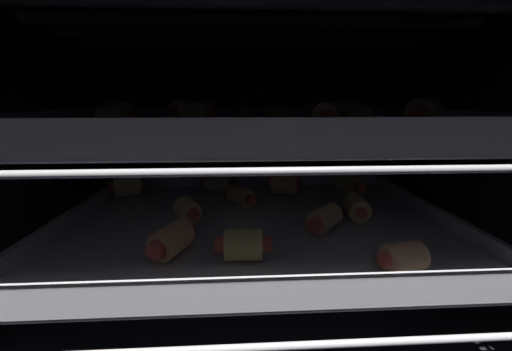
{
  "coord_description": "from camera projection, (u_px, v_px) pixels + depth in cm",
  "views": [
    {
      "loc": [
        -1.8,
        -34.4,
        24.62
      ],
      "look_at": [
        0.0,
        0.68,
        15.3
      ],
      "focal_mm": 19.67,
      "sensor_mm": 36.0,
      "label": 1
    }
  ],
  "objects": [
    {
      "name": "oven_wall_left",
      "position": [
        11.0,
        164.0,
        0.34
      ],
      "size": [
        1.2,
        41.74,
        34.51
      ],
      "primitive_type": "cube",
      "color": "black",
      "rests_on": "ground_plane"
    },
    {
      "name": "pig_in_blanket_upper_2",
      "position": [
        357.0,
        115.0,
        0.36
      ],
      "size": [
        4.69,
        3.81,
        2.49
      ],
      "rotation": [
        0.0,
        0.0,
        5.26
      ],
      "color": "#DFC286",
      "rests_on": "baking_tray_upper"
    },
    {
      "name": "pig_in_blanket_lower_4",
      "position": [
        356.0,
        207.0,
        0.38
      ],
      "size": [
        3.36,
        5.32,
        2.93
      ],
      "rotation": [
        0.0,
        0.0,
        6.17
      ],
      "color": "#D9BA6F",
      "rests_on": "baking_tray_lower"
    },
    {
      "name": "oven_rack_lower",
      "position": [
        256.0,
        228.0,
        0.38
      ],
      "size": [
        55.06,
        40.91,
        0.52
      ],
      "color": "#B7B7BC"
    },
    {
      "name": "heating_element",
      "position": [
        256.0,
        27.0,
        0.31
      ],
      "size": [
        46.38,
        18.67,
        1.46
      ],
      "color": "#333338"
    },
    {
      "name": "pig_in_blanket_lower_2",
      "position": [
        285.0,
        184.0,
        0.47
      ],
      "size": [
        5.57,
        4.48,
        3.34
      ],
      "rotation": [
        0.0,
        0.0,
        1.22
      ],
      "color": "#EBBB73",
      "rests_on": "baking_tray_lower"
    },
    {
      "name": "pig_in_blanket_upper_1",
      "position": [
        182.0,
        110.0,
        0.43
      ],
      "size": [
        3.74,
        5.29,
        3.3
      ],
      "rotation": [
        0.0,
        0.0,
        6.12
      ],
      "color": "#E9C472",
      "rests_on": "baking_tray_upper"
    },
    {
      "name": "pig_in_blanket_lower_0",
      "position": [
        128.0,
        186.0,
        0.46
      ],
      "size": [
        5.82,
        4.64,
        3.4
      ],
      "rotation": [
        0.0,
        0.0,
        5.1
      ],
      "color": "#D7C184",
      "rests_on": "baking_tray_lower"
    },
    {
      "name": "pig_in_blanket_upper_6",
      "position": [
        278.0,
        113.0,
        0.43
      ],
      "size": [
        5.2,
        4.09,
        2.45
      ],
      "rotation": [
        0.0,
        0.0,
        2.16
      ],
      "color": "#D9B081",
      "rests_on": "baking_tray_upper"
    },
    {
      "name": "oven_wall_right",
      "position": [
        482.0,
        159.0,
        0.37
      ],
      "size": [
        1.2,
        41.74,
        34.51
      ],
      "primitive_type": "cube",
      "color": "black",
      "rests_on": "ground_plane"
    },
    {
      "name": "pig_in_blanket_upper_9",
      "position": [
        115.0,
        116.0,
        0.35
      ],
      "size": [
        5.12,
        3.35,
        2.54
      ],
      "rotation": [
        0.0,
        0.0,
        1.33
      ],
      "color": "#ECBD7A",
      "rests_on": "baking_tray_upper"
    },
    {
      "name": "pig_in_blanket_lower_8",
      "position": [
        403.0,
        257.0,
        0.26
      ],
      "size": [
        4.94,
        3.35,
        2.69
      ],
      "rotation": [
        0.0,
        0.0,
        4.93
      ],
      "color": "#ECB083",
      "rests_on": "baking_tray_lower"
    },
    {
      "name": "pig_in_blanket_upper_7",
      "position": [
        120.0,
        113.0,
        0.38
      ],
      "size": [
        4.79,
        3.56,
        3.01
      ],
      "rotation": [
        0.0,
        0.0,
        1.76
      ],
      "color": "#E5B77A",
      "rests_on": "baking_tray_upper"
    },
    {
      "name": "pig_in_blanket_lower_3",
      "position": [
        241.0,
        196.0,
        0.42
      ],
      "size": [
        4.57,
        5.43,
        2.71
      ],
      "rotation": [
        0.0,
        0.0,
        3.78
      ],
      "color": "#ECBA6E",
      "rests_on": "baking_tray_lower"
    },
    {
      "name": "pig_in_blanket_upper_5",
      "position": [
        243.0,
        113.0,
        0.46
      ],
      "size": [
        4.38,
        3.76,
        2.46
      ],
      "rotation": [
        0.0,
        0.0,
        5.3
      ],
      "color": "#E3BF78",
      "rests_on": "baking_tray_upper"
    },
    {
      "name": "pig_in_blanket_lower_9",
      "position": [
        218.0,
        184.0,
        0.48
      ],
      "size": [
        6.24,
        3.32,
        2.69
      ],
      "rotation": [
        0.0,
        0.0,
        1.41
      ],
      "color": "#D3B882",
      "rests_on": "baking_tray_lower"
    },
    {
      "name": "oven_rack_upper",
      "position": [
        256.0,
        135.0,
        0.34
      ],
      "size": [
        55.06,
        40.91,
        0.52
      ],
      "color": "#B7B7BC"
    },
    {
      "name": "pig_in_blanket_lower_6",
      "position": [
        243.0,
        244.0,
        0.27
      ],
      "size": [
        5.6,
        3.2,
        3.09
      ],
      "rotation": [
        0.0,
        0.0,
        1.54
      ],
      "color": "#E3C772",
      "rests_on": "baking_tray_lower"
    },
    {
      "name": "pig_in_blanket_upper_4",
      "position": [
        345.0,
        110.0,
        0.45
      ],
      "size": [
        6.18,
        4.17,
        3.28
      ],
      "rotation": [
        0.0,
        0.0,
        1.31
      ],
      "color": "#E9B77A",
      "rests_on": "baking_tray_upper"
    },
    {
      "name": "pig_in_blanket_lower_5",
      "position": [
        350.0,
        184.0,
        0.47
      ],
      "size": [
        4.45,
        6.03,
        3.3
      ],
      "rotation": [
        0.0,
        0.0,
        3.51
      ],
      "color": "#D5B97C",
      "rests_on": "baking_tray_lower"
    },
    {
      "name": "pig_in_blanket_upper_0",
      "position": [
        198.0,
        113.0,
        0.36
      ],
      "size": [
        5.37,
        4.32,
        3.13
      ],
      "rotation": [
        0.0,
        0.0,
        4.33
      ],
      "color": "#DAC270",
      "rests_on": "baking_tray_upper"
    },
    {
      "name": "ground_plane",
      "position": [
        256.0,
        285.0,
        0.4
      ],
      "size": [
        60.37,
        44.14,
        1.2
      ],
      "primitive_type": "cube",
      "color": "black"
    },
    {
      "name": "baking_tray_lower",
      "position": [
        256.0,
        222.0,
        0.37
      ],
      "size": [
        48.14,
        31.43,
        2.76
      ],
      "color": "silver",
      "rests_on": "oven_rack_lower"
    },
    {
      "name": "pig_in_blanket_upper_8",
      "position": [
        426.0,
        112.0,
        0.34
      ],
      "size": [
        5.6,
        5.27,
        3.36
      ],
      "rotation": [
        0.0,
        0.0,
        2.29
      ],
      "color": "#E3BF76",
      "rests_on": "baking_tray_upper"
    },
    {
      "name": "pig_in_blanket_upper_3",
      "position": [
        320.0,
        115.0,
        0.33
      ],
      "size": [
        2.99,
        6.16,
        2.91
      ],
      "rotation": [
        0.0,
        0.0,
        3.16
      ],
      "color": "#E5B080",
      "rests_on": "baking_tray_upper"
    },
    {
      "name": "oven_ceiling",
      "position": [
        256.0,
        2.0,
        0.31
      ],
      "size": [
        60.37,
        44.14,
        1.2
      ],
      "primitive_type": "cube",
      "color": "black"
    },
    {
      "name": "baking_tray_upper",
      "position": [
        256.0,
        128.0,
        0.34
      ],
      "size": [
        48.14,
        31.43,
        2.73
      ],
      "color": "silver",
      "rests_on": "oven_rack_upper"
    },
    {
      "name": "pig_in_blanket_lower_7",
      "position": [
        188.0,
        209.0,
        0.37
      ],
      "size": [
        3.98,
        5.04,
        2.97
      ],
      "rotation": [
        0.0,
        0.0,
        0.48
      ],
      "color": "#E6B774",
      "rests_on": "baking_tray_lower"
    },
    {
      "name": "pig_in_blanket_lower_10",
      "position": [
        172.0,
        240.0,
        0.28
      ],
      "size": [
        4.37,
        5.69,
        3.05
      ],
      "rotation": [
        0.0,
        0.0,
        2.68
      ],
      "color": "#ECB078",
      "rests_on": "baking_tray_lower"
    },
    {
      "name": "pig_in_blanket_lower_1",
      "position": [
        325.0,
        218.0,
        0.34
      ],
      "size": [
        5.43,
        5.68,
        2.89
      ],
      "rotation": [
        0.0,
        0.0,
        2.4
      ],
      "color": "#D5B27F",
      "rests_on": "baking_tray_lower"
    },
    {
      "name": "oven_wall_back",
      "position": [
        251.0,
        139.0,
        0.56
      ],
      "size": [
        60.37,
        1.2,
        34.51
      ],
      "primitive_type": "cube",
      "color": "black",
      "rests_on": "ground_plane"
    }
  ]
}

